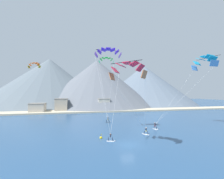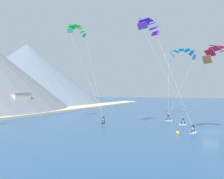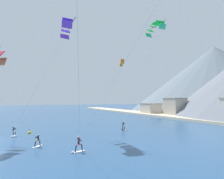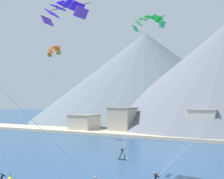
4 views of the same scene
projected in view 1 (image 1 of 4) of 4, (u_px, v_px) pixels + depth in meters
name	position (u px, v px, depth m)	size (l,w,h in m)	color
ground_plane	(128.00, 145.00, 26.96)	(400.00, 400.00, 0.00)	navy
kitesurfer_near_lead	(112.00, 139.00, 28.71)	(1.77, 0.97, 1.66)	white
kitesurfer_near_trail	(145.00, 132.00, 33.75)	(1.45, 1.57, 1.66)	white
kitesurfer_mid_center	(108.00, 120.00, 47.99)	(1.76, 0.67, 1.81)	black
kitesurfer_far_left	(156.00, 127.00, 38.39)	(0.77, 1.79, 1.83)	white
parafoil_kite_near_lead	(108.00, 52.00, 37.29)	(6.86, 9.09, 19.28)	purple
parafoil_kite_near_trail	(127.00, 69.00, 25.45)	(9.69, 9.90, 13.30)	#BB6B3E
parafoil_kite_mid_center	(106.00, 60.00, 56.18)	(5.96, 8.54, 21.46)	#2DC77A
parafoil_kite_far_left	(204.00, 61.00, 41.54)	(16.10, 8.08, 18.30)	#4783C7
parafoil_kite_distant_high_outer	(34.00, 65.00, 57.14)	(5.00, 2.99, 2.09)	#AC901E
race_marker_buoy	(101.00, 138.00, 30.65)	(0.56, 0.56, 1.02)	yellow
shoreline_strip	(95.00, 111.00, 75.79)	(180.00, 10.00, 0.70)	beige
shore_building_harbour_front	(38.00, 108.00, 71.08)	(6.91, 6.54, 4.66)	#B7AD9E
shore_building_promenade_mid	(61.00, 105.00, 76.18)	(6.20, 6.33, 6.74)	#A89E8E
shore_building_quay_east	(103.00, 104.00, 80.96)	(6.23, 7.11, 6.61)	beige
mountain_peak_west_ridge	(144.00, 85.00, 134.69)	(86.96, 86.96, 34.45)	slate
mountain_peak_central_summit	(97.00, 83.00, 113.96)	(84.96, 84.96, 34.79)	slate
mountain_peak_east_shoulder	(49.00, 82.00, 119.32)	(96.11, 96.11, 37.06)	slate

